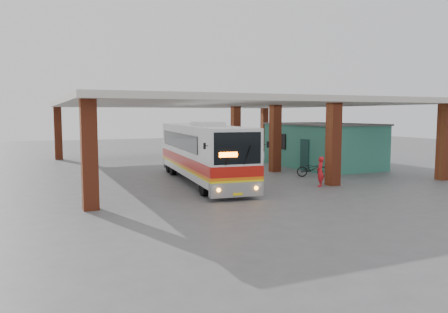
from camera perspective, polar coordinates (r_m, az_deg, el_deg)
ground at (r=24.80m, az=4.18°, el=-3.18°), size 90.00×90.00×0.00m
brick_columns at (r=29.66m, az=2.11°, el=2.49°), size 20.10×21.60×4.35m
canopy_roof at (r=30.60m, az=-0.69°, el=6.94°), size 21.00×23.00×0.30m
shop_building at (r=31.99m, az=12.72°, el=1.49°), size 5.20×8.20×3.11m
coach_bus at (r=24.06m, az=-2.78°, el=0.57°), size 3.59×11.70×3.36m
motorcycle at (r=26.72m, az=11.46°, el=-1.59°), size 1.96×1.33×0.97m
pedestrian at (r=23.22m, az=12.45°, el=-1.94°), size 0.67×0.66×1.56m
red_chair at (r=32.24m, az=7.36°, el=-0.46°), size 0.59×0.59×0.88m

